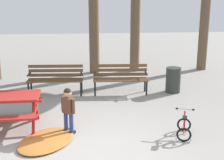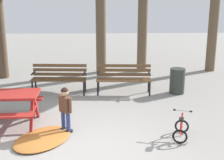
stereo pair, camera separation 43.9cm
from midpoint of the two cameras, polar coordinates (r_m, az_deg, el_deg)
The scene contains 7 objects.
ground at distance 6.16m, azimuth -3.78°, elevation -12.66°, with size 36.00×36.00×0.00m, color gray.
park_bench_far_left at distance 9.46m, azimuth -8.13°, elevation 0.66°, with size 1.62×0.55×0.85m.
park_bench_left at distance 9.35m, azimuth 3.45°, elevation 0.62°, with size 1.62×0.54×0.85m.
child_standing at distance 6.75m, azimuth -6.54°, elevation -4.73°, with size 0.30×0.29×1.00m.
kids_bicycle at distance 6.76m, azimuth 14.12°, elevation -8.56°, with size 0.50×0.63×0.54m.
leaf_pile at distance 6.66m, azimuth -10.48°, elevation -10.31°, with size 1.35×0.95×0.07m, color #B26B2D.
trash_bin at distance 9.62m, azimuth 12.91°, elevation -0.18°, with size 0.44×0.44×0.75m, color #2D332D.
Camera 2 is at (0.43, -5.45, 2.90)m, focal length 50.96 mm.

